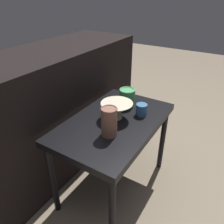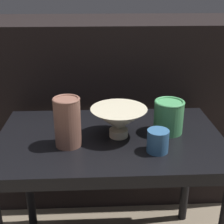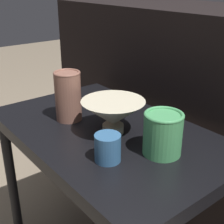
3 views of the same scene
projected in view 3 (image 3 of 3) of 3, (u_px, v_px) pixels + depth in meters
table at (107, 147)px, 0.97m from camera, size 0.75×0.47×0.54m
couch_backdrop at (210, 116)px, 1.29m from camera, size 1.56×0.50×0.86m
bowl at (112, 114)px, 0.89m from camera, size 0.18×0.18×0.10m
vase_textured_left at (68, 95)px, 0.98m from camera, size 0.08×0.08×0.16m
vase_colorful_right at (163, 133)px, 0.79m from camera, size 0.10×0.10×0.11m
cup at (108, 148)px, 0.77m from camera, size 0.07×0.07×0.07m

